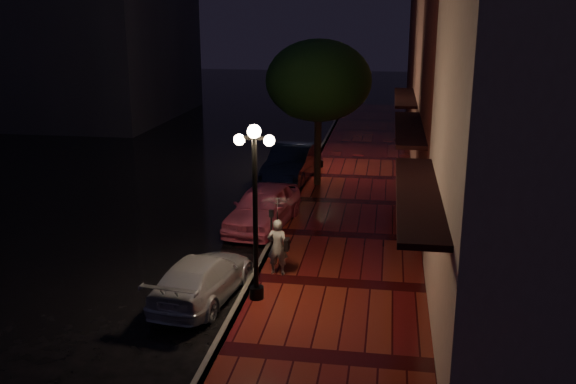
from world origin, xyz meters
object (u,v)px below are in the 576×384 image
Objects in this scene: street_tree at (319,83)px; woman_with_umbrella at (278,224)px; streetlamp_near at (255,203)px; parking_meter at (271,227)px; silver_car at (202,278)px; navy_car at (292,163)px; streetlamp_far at (320,113)px; pink_car at (263,207)px.

street_tree reaches higher than woman_with_umbrella.
streetlamp_near is 3.33× the size of parking_meter.
parking_meter is at bearing 93.65° from streetlamp_near.
streetlamp_near reaches higher than silver_car.
streetlamp_near is at bearing -80.32° from navy_car.
street_tree is (0.26, -3.01, 1.64)m from streetlamp_far.
woman_with_umbrella is at bearing -78.24° from navy_car.
streetlamp_far is at bearing -88.32° from silver_car.
streetlamp_far is 14.15m from silver_car.
street_tree is 9.77m from woman_with_umbrella.
streetlamp_far is 3.44m from street_tree.
woman_with_umbrella reaches higher than navy_car.
street_tree is 2.71× the size of woman_with_umbrella.
streetlamp_far is at bearing 94.91° from street_tree.
streetlamp_far is at bearing 90.00° from streetlamp_near.
pink_car is 2.69m from parking_meter.
silver_car is at bearing -96.46° from parking_meter.
silver_car is at bearing -86.49° from pink_car.
silver_car is at bearing 177.30° from streetlamp_near.
silver_car is (-1.38, 0.07, -2.03)m from streetlamp_near.
pink_car is at bearing -84.88° from navy_car.
street_tree is at bearing 84.98° from pink_car.
streetlamp_near is 0.74× the size of street_tree.
streetlamp_far is at bearing -85.50° from woman_with_umbrella.
streetlamp_near is 12.09m from navy_car.
silver_car is (-1.38, -13.93, -2.03)m from streetlamp_far.
streetlamp_near is 14.00m from streetlamp_far.
woman_with_umbrella is at bearing 80.98° from streetlamp_near.
streetlamp_far is 12.45m from woman_with_umbrella.
navy_car is 3.60× the size of parking_meter.
woman_with_umbrella is (1.63, 1.53, 1.00)m from silver_car.
streetlamp_far reaches higher than silver_car.
streetlamp_near is at bearing -71.77° from parking_meter.
woman_with_umbrella is at bearing -129.57° from silver_car.
streetlamp_far reaches higher than pink_car.
streetlamp_far is 1.10× the size of silver_car.
pink_car is 6.21m from navy_car.
pink_car is 0.90× the size of navy_car.
silver_car is at bearing -86.96° from navy_car.
navy_car is 1.19× the size of silver_car.
streetlamp_near is 6.08m from pink_car.
streetlamp_near is 11.12m from street_tree.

